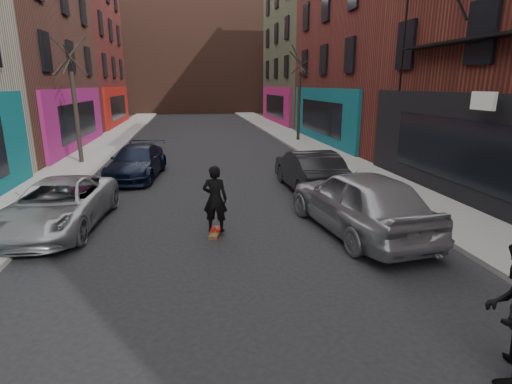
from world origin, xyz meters
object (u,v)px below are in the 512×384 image
object	(u,v)px
tree_left_far	(74,92)
skateboarder	(215,199)
skateboard	(216,233)
tree_right_far	(299,87)
parked_left_end	(137,162)
parked_left_far	(59,205)
parked_right_far	(359,201)
parked_right_end	(309,170)

from	to	relation	value
tree_left_far	skateboarder	size ratio (longest dim) A/B	3.79
skateboarder	skateboard	bearing A→B (deg)	-0.00
tree_right_far	parked_left_end	bearing A→B (deg)	-135.23
tree_right_far	skateboard	size ratio (longest dim) A/B	8.50
parked_left_far	skateboarder	size ratio (longest dim) A/B	2.71
tree_right_far	skateboarder	xyz separation A→B (m)	(-6.66, -16.39, -2.57)
parked_right_far	skateboard	bearing A→B (deg)	-13.91
tree_left_far	parked_right_far	size ratio (longest dim) A/B	1.31
parked_left_end	skateboarder	distance (m)	7.58
skateboarder	parked_left_end	bearing A→B (deg)	-53.67
tree_left_far	parked_left_end	xyz separation A→B (m)	(3.00, -3.33, -2.73)
tree_right_far	parked_right_far	world-z (taller)	tree_right_far
parked_left_far	parked_right_far	world-z (taller)	parked_right_far
tree_left_far	tree_right_far	bearing A→B (deg)	25.82
tree_right_far	parked_right_far	xyz separation A→B (m)	(-3.00, -16.80, -2.69)
parked_left_end	parked_right_far	world-z (taller)	parked_right_far
parked_left_far	parked_right_end	world-z (taller)	parked_right_end
tree_right_far	skateboard	world-z (taller)	tree_right_far
parked_left_far	parked_right_far	distance (m)	7.91
parked_right_far	parked_right_end	world-z (taller)	parked_right_far
parked_left_end	skateboarder	world-z (taller)	skateboarder
parked_right_far	tree_left_far	bearing A→B (deg)	-56.53
parked_left_far	skateboard	bearing A→B (deg)	-11.30
parked_left_far	skateboard	distance (m)	4.29
tree_right_far	parked_left_end	distance (m)	13.55
parked_right_end	parked_left_end	bearing A→B (deg)	-26.57
parked_right_far	skateboarder	distance (m)	3.69
tree_right_far	parked_left_far	xyz separation A→B (m)	(-10.74, -15.19, -2.88)
tree_left_far	parked_right_end	size ratio (longest dim) A/B	1.46
tree_right_far	parked_right_far	size ratio (longest dim) A/B	1.37
parked_right_far	skateboarder	size ratio (longest dim) A/B	2.89
parked_left_end	skateboard	distance (m)	7.60
skateboarder	parked_left_far	bearing A→B (deg)	-1.18
tree_left_far	parked_left_far	bearing A→B (deg)	-79.76
parked_right_end	skateboard	xyz separation A→B (m)	(-3.66, -3.96, -0.69)
tree_left_far	parked_left_far	distance (m)	9.74
tree_right_far	parked_right_end	bearing A→B (deg)	-103.57
skateboarder	parked_right_end	bearing A→B (deg)	-117.61
parked_right_end	tree_left_far	bearing A→B (deg)	-35.08
tree_right_far	parked_left_far	size ratio (longest dim) A/B	1.46
tree_right_far	parked_left_far	world-z (taller)	tree_right_far
tree_right_far	parked_left_far	bearing A→B (deg)	-125.25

